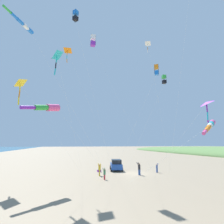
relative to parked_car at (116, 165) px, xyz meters
The scene contains 19 objects.
ground_plane 4.00m from the parked_car, 116.29° to the left, with size 600.00×600.00×0.00m, color gray.
parked_car is the anchor object (origin of this frame).
cooler_box 3.35m from the parked_car, 13.39° to the left, with size 0.62×0.42×0.42m.
person_adult_flyer 5.61m from the parked_car, 110.69° to the left, with size 0.62×0.52×1.84m.
person_child_green_jacket 6.94m from the parked_car, 145.16° to the left, with size 0.43×0.34×1.42m.
person_child_grey_jacket 8.06m from the parked_car, 62.04° to the left, with size 0.39×0.48×1.44m.
person_bystander_far 5.75m from the parked_car, 47.99° to the left, with size 0.54×0.62×1.79m.
kite_delta_striped_overhead 17.59m from the parked_car, 115.29° to the left, with size 2.39×11.54×9.63m.
kite_delta_blue_topmost 20.89m from the parked_car, 114.09° to the left, with size 6.06×4.26×20.71m.
kite_windsock_teal_far_right 24.04m from the parked_car, 43.20° to the left, with size 11.66×11.21×17.06m.
kite_windsock_rainbow_low_near 16.43m from the parked_car, 39.92° to the left, with size 11.47×12.31×9.29m.
kite_delta_white_trailing 20.03m from the parked_car, 35.89° to the left, with size 9.64×6.34×17.86m.
kite_delta_green_low_center 19.79m from the parked_car, 20.51° to the left, with size 9.73×6.43×13.08m.
kite_box_long_streamer_left 23.77m from the parked_car, 48.04° to the left, with size 8.30×10.82×21.91m.
kite_box_magenta_far_left 20.88m from the parked_car, 47.38° to the left, with size 9.54×1.09×21.10m.
kite_windsock_yellow_midlevel 19.83m from the parked_car, 95.26° to the left, with size 4.93×11.62×6.62m.
kite_delta_long_streamer_right 19.96m from the parked_car, 41.72° to the left, with size 5.12×8.84×15.75m.
kite_box_checkered_midright 17.18m from the parked_car, 146.78° to the left, with size 4.83×7.60×16.47m.
kite_box_small_distant 17.57m from the parked_car, 96.76° to the left, with size 2.35×11.66×14.12m.
Camera 1 is at (10.90, 26.31, 4.51)m, focal length 27.49 mm.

